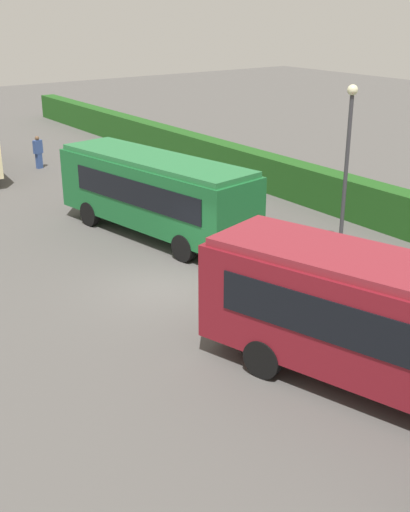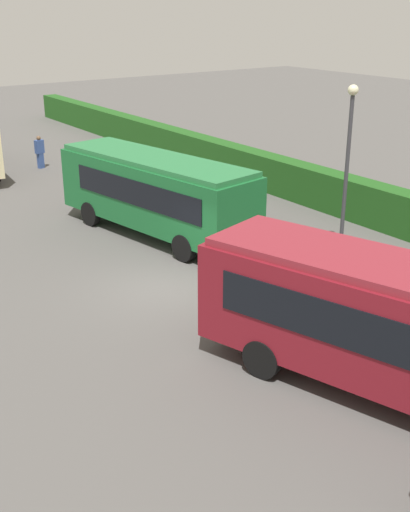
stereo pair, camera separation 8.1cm
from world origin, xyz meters
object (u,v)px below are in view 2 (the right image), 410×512
object	(u,v)px
person_center	(40,151)
traffic_cone	(358,257)
lamppost	(348,154)
bus_green	(156,191)

from	to	relation	value
person_center	traffic_cone	world-z (taller)	person_center
person_center	lamppost	world-z (taller)	lamppost
bus_green	traffic_cone	size ratio (longest dim) A/B	15.65
traffic_cone	person_center	bearing A→B (deg)	-170.03
bus_green	person_center	bearing A→B (deg)	-11.77
person_center	traffic_cone	size ratio (longest dim) A/B	2.98
bus_green	traffic_cone	bearing A→B (deg)	-158.64
traffic_cone	bus_green	bearing A→B (deg)	-149.24
bus_green	traffic_cone	world-z (taller)	bus_green
bus_green	person_center	distance (m)	13.23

